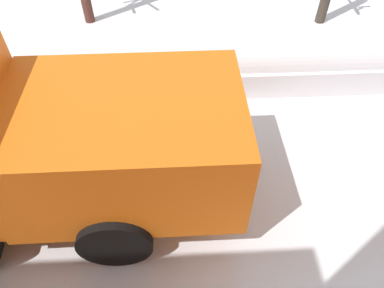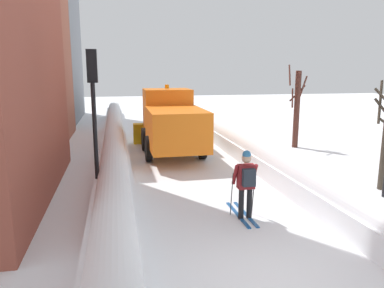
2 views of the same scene
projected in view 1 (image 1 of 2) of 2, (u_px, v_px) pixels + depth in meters
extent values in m
plane|color=white|center=(104.00, 186.00, 6.50)|extent=(80.00, 80.00, 0.00)
cube|color=white|center=(115.00, 78.00, 8.17)|extent=(1.10, 36.00, 0.63)
cylinder|color=white|center=(113.00, 66.00, 7.94)|extent=(0.90, 34.20, 0.90)
cube|color=orange|center=(127.00, 143.00, 5.32)|extent=(2.30, 3.40, 1.60)
cylinder|color=black|center=(8.00, 133.00, 6.64)|extent=(0.25, 1.10, 1.10)
cylinder|color=black|center=(115.00, 241.00, 5.16)|extent=(0.25, 1.10, 1.10)
cylinder|color=black|center=(127.00, 129.00, 6.72)|extent=(0.25, 1.10, 1.10)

